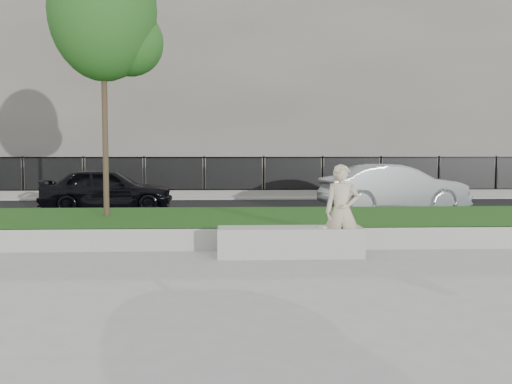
{
  "coord_description": "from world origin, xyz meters",
  "views": [
    {
      "loc": [
        0.4,
        -9.1,
        1.76
      ],
      "look_at": [
        0.85,
        1.2,
        1.04
      ],
      "focal_mm": 40.0,
      "sensor_mm": 36.0,
      "label": 1
    }
  ],
  "objects_px": {
    "stone_bench": "(290,242)",
    "young_tree": "(107,16)",
    "car_silver": "(394,188)",
    "book": "(325,227)",
    "car_dark": "(107,189)",
    "man": "(342,211)"
  },
  "relations": [
    {
      "from": "book",
      "to": "car_dark",
      "type": "height_order",
      "value": "car_dark"
    },
    {
      "from": "car_silver",
      "to": "car_dark",
      "type": "bearing_deg",
      "value": 76.21
    },
    {
      "from": "car_dark",
      "to": "man",
      "type": "bearing_deg",
      "value": -148.64
    },
    {
      "from": "man",
      "to": "car_dark",
      "type": "relative_size",
      "value": 0.41
    },
    {
      "from": "stone_bench",
      "to": "car_dark",
      "type": "xyz_separation_m",
      "value": [
        -4.63,
        7.33,
        0.43
      ]
    },
    {
      "from": "young_tree",
      "to": "book",
      "type": "bearing_deg",
      "value": -35.43
    },
    {
      "from": "book",
      "to": "car_silver",
      "type": "height_order",
      "value": "car_silver"
    },
    {
      "from": "book",
      "to": "young_tree",
      "type": "height_order",
      "value": "young_tree"
    },
    {
      "from": "stone_bench",
      "to": "book",
      "type": "relative_size",
      "value": 12.51
    },
    {
      "from": "stone_bench",
      "to": "man",
      "type": "xyz_separation_m",
      "value": [
        0.85,
        -0.15,
        0.53
      ]
    },
    {
      "from": "stone_bench",
      "to": "young_tree",
      "type": "xyz_separation_m",
      "value": [
        -3.6,
        2.9,
        4.38
      ]
    },
    {
      "from": "stone_bench",
      "to": "young_tree",
      "type": "distance_m",
      "value": 6.37
    },
    {
      "from": "book",
      "to": "young_tree",
      "type": "xyz_separation_m",
      "value": [
        -4.18,
        2.97,
        4.12
      ]
    },
    {
      "from": "young_tree",
      "to": "car_dark",
      "type": "xyz_separation_m",
      "value": [
        -1.03,
        4.43,
        -3.95
      ]
    },
    {
      "from": "man",
      "to": "car_dark",
      "type": "bearing_deg",
      "value": 131.53
    },
    {
      "from": "stone_bench",
      "to": "young_tree",
      "type": "height_order",
      "value": "young_tree"
    },
    {
      "from": "car_silver",
      "to": "man",
      "type": "bearing_deg",
      "value": 148.0
    },
    {
      "from": "book",
      "to": "car_silver",
      "type": "distance_m",
      "value": 7.46
    },
    {
      "from": "man",
      "to": "young_tree",
      "type": "distance_m",
      "value": 6.62
    },
    {
      "from": "stone_bench",
      "to": "car_dark",
      "type": "relative_size",
      "value": 0.65
    },
    {
      "from": "stone_bench",
      "to": "car_silver",
      "type": "distance_m",
      "value": 7.66
    },
    {
      "from": "car_dark",
      "to": "book",
      "type": "bearing_deg",
      "value": -149.73
    }
  ]
}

